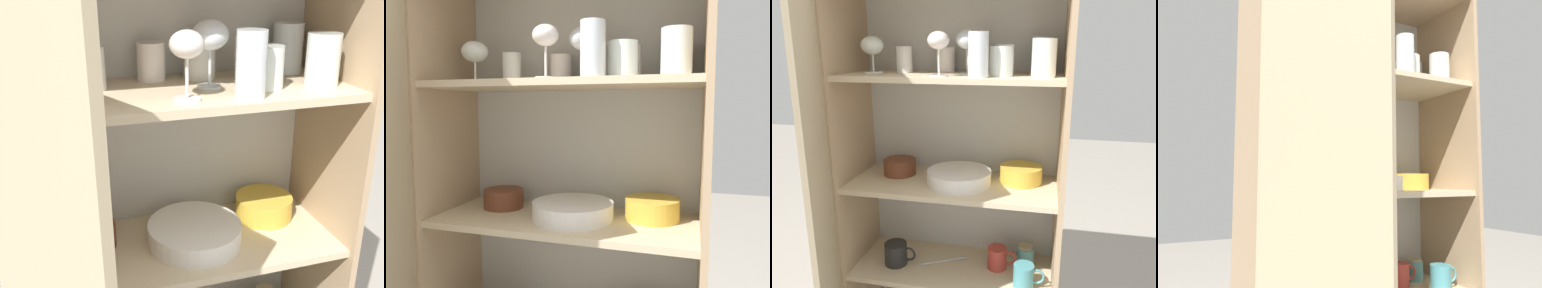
% 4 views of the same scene
% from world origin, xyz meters
% --- Properties ---
extents(cupboard_back_panel, '(0.84, 0.02, 1.48)m').
position_xyz_m(cupboard_back_panel, '(0.00, 0.34, 0.74)').
color(cupboard_back_panel, silver).
rests_on(cupboard_back_panel, ground_plane).
extents(cupboard_side_left, '(0.02, 0.37, 1.48)m').
position_xyz_m(cupboard_side_left, '(-0.41, 0.16, 0.74)').
color(cupboard_side_left, tan).
rests_on(cupboard_side_left, ground_plane).
extents(cupboard_side_right, '(0.02, 0.37, 1.48)m').
position_xyz_m(cupboard_side_right, '(0.41, 0.16, 0.74)').
color(cupboard_side_right, tan).
rests_on(cupboard_side_right, ground_plane).
extents(shelf_board_middle, '(0.80, 0.33, 0.02)m').
position_xyz_m(shelf_board_middle, '(0.00, 0.16, 0.71)').
color(shelf_board_middle, beige).
extents(shelf_board_upper, '(0.80, 0.33, 0.02)m').
position_xyz_m(shelf_board_upper, '(0.00, 0.16, 1.13)').
color(shelf_board_upper, beige).
extents(cupboard_door, '(0.19, 0.38, 1.48)m').
position_xyz_m(cupboard_door, '(-0.33, -0.21, 0.74)').
color(cupboard_door, tan).
rests_on(cupboard_door, ground_plane).
extents(tumbler_glass_0, '(0.08, 0.08, 0.10)m').
position_xyz_m(tumbler_glass_0, '(0.19, 0.11, 1.19)').
color(tumbler_glass_0, white).
rests_on(tumbler_glass_0, shelf_board_upper).
extents(tumbler_glass_1, '(0.06, 0.06, 0.10)m').
position_xyz_m(tumbler_glass_1, '(-0.20, 0.22, 1.19)').
color(tumbler_glass_1, white).
rests_on(tumbler_glass_1, shelf_board_upper).
extents(tumbler_glass_2, '(0.08, 0.08, 0.12)m').
position_xyz_m(tumbler_glass_2, '(0.07, 0.27, 1.20)').
color(tumbler_glass_2, white).
rests_on(tumbler_glass_2, shelf_board_upper).
extents(tumbler_glass_3, '(0.07, 0.07, 0.09)m').
position_xyz_m(tumbler_glass_3, '(-0.05, 0.28, 1.19)').
color(tumbler_glass_3, silver).
rests_on(tumbler_glass_3, shelf_board_upper).
extents(tumbler_glass_4, '(0.08, 0.08, 0.12)m').
position_xyz_m(tumbler_glass_4, '(0.33, 0.10, 1.20)').
color(tumbler_glass_4, white).
rests_on(tumbler_glass_4, shelf_board_upper).
extents(tumbler_glass_5, '(0.08, 0.08, 0.13)m').
position_xyz_m(tumbler_glass_5, '(0.32, 0.26, 1.21)').
color(tumbler_glass_5, white).
rests_on(tumbler_glass_5, shelf_board_upper).
extents(tumbler_glass_6, '(0.07, 0.07, 0.11)m').
position_xyz_m(tumbler_glass_6, '(0.19, 0.22, 1.20)').
color(tumbler_glass_6, white).
rests_on(tumbler_glass_6, shelf_board_upper).
extents(tumbler_glass_7, '(0.07, 0.07, 0.15)m').
position_xyz_m(tumbler_glass_7, '(0.12, 0.05, 1.21)').
color(tumbler_glass_7, white).
rests_on(tumbler_glass_7, shelf_board_upper).
extents(wine_glass_0, '(0.09, 0.09, 0.14)m').
position_xyz_m(wine_glass_0, '(-0.31, 0.17, 1.24)').
color(wine_glass_0, white).
rests_on(wine_glass_0, shelf_board_upper).
extents(wine_glass_1, '(0.07, 0.07, 0.15)m').
position_xyz_m(wine_glass_1, '(-0.02, 0.06, 1.25)').
color(wine_glass_1, silver).
rests_on(wine_glass_1, shelf_board_upper).
extents(wine_glass_2, '(0.09, 0.09, 0.16)m').
position_xyz_m(wine_glass_2, '(0.06, 0.16, 1.26)').
color(wine_glass_2, white).
rests_on(wine_glass_2, shelf_board_upper).
extents(plate_stack_white, '(0.25, 0.25, 0.05)m').
position_xyz_m(plate_stack_white, '(0.03, 0.16, 0.75)').
color(plate_stack_white, white).
rests_on(plate_stack_white, shelf_board_middle).
extents(mixing_bowl_large, '(0.16, 0.16, 0.06)m').
position_xyz_m(mixing_bowl_large, '(0.26, 0.23, 0.76)').
color(mixing_bowl_large, gold).
rests_on(mixing_bowl_large, shelf_board_middle).
extents(serving_bowl_small, '(0.13, 0.13, 0.06)m').
position_xyz_m(serving_bowl_small, '(-0.24, 0.22, 0.76)').
color(serving_bowl_small, brown).
rests_on(serving_bowl_small, shelf_board_middle).
extents(coffee_mug_primary, '(0.12, 0.08, 0.09)m').
position_xyz_m(coffee_mug_primary, '(0.18, 0.19, 0.40)').
color(coffee_mug_primary, '#BC3D33').
rests_on(coffee_mug_primary, shelf_board_lower).
extents(coffee_mug_extra_1, '(0.12, 0.08, 0.09)m').
position_xyz_m(coffee_mug_extra_1, '(0.30, 0.08, 0.40)').
color(coffee_mug_extra_1, teal).
rests_on(coffee_mug_extra_1, shelf_board_lower).
extents(storage_jar, '(0.07, 0.07, 0.09)m').
position_xyz_m(storage_jar, '(0.29, 0.24, 0.39)').
color(storage_jar, '#5BA3A8').
rests_on(storage_jar, shelf_board_lower).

